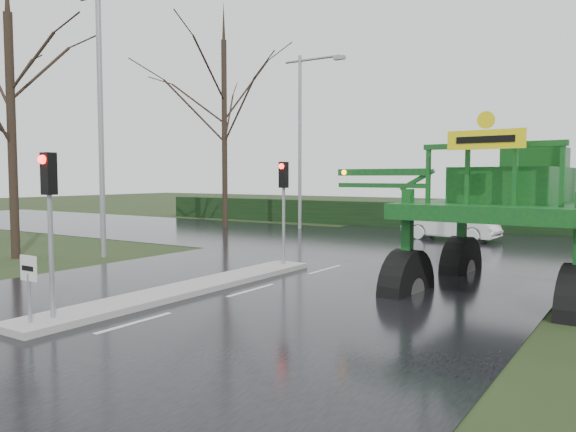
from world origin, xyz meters
The scene contains 14 objects.
ground centered at (0.00, 0.00, 0.00)m, with size 140.00×140.00×0.00m, color black.
road_main centered at (0.00, 10.00, 0.00)m, with size 14.00×80.00×0.02m, color black.
road_cross centered at (0.00, 16.00, 0.01)m, with size 80.00×12.00×0.02m, color black.
median_island centered at (-1.30, 3.00, 0.09)m, with size 1.20×10.00×0.16m, color gray.
hedge_row centered at (0.00, 24.00, 0.75)m, with size 44.00×0.90×1.50m, color black.
keep_left_sign centered at (-1.30, -1.50, 1.06)m, with size 0.50×0.07×1.35m.
traffic_signal_near centered at (-1.30, -1.01, 2.59)m, with size 0.26×0.33×3.52m.
traffic_signal_mid centered at (-1.30, 7.49, 2.59)m, with size 0.26×0.33×3.52m.
street_light_left_near centered at (-8.19, 6.00, 5.99)m, with size 3.85×0.30×10.00m.
street_light_left_far centered at (-8.19, 20.00, 5.99)m, with size 3.85×0.30×10.00m.
tree_left_near centered at (-11.00, 4.00, 5.85)m, with size 6.30×6.30×10.85m.
tree_left_far centered at (-12.50, 18.00, 7.15)m, with size 7.70×7.70×13.26m.
crop_sprayer centered at (3.52, 6.42, 2.70)m, with size 10.20×6.63×5.70m.
white_sedan centered at (0.74, 18.88, 0.00)m, with size 1.57×4.49×1.48m, color silver.
Camera 1 is at (8.91, -7.80, 3.04)m, focal length 35.00 mm.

